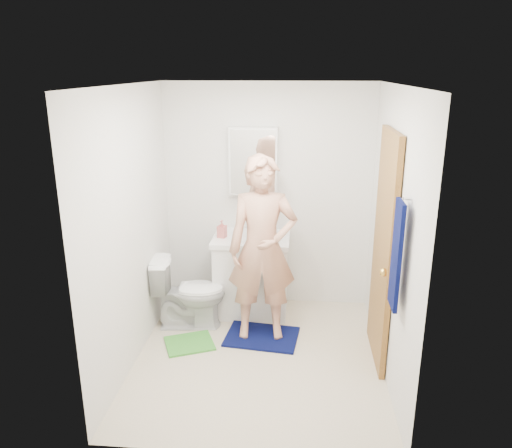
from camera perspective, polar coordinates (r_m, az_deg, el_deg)
The scene contains 22 objects.
floor at distance 4.71m, azimuth 0.30°, elevation -15.12°, with size 2.20×2.40×0.02m, color beige.
ceiling at distance 3.97m, azimuth 0.35°, elevation 15.77°, with size 2.20×2.40×0.02m, color white.
wall_back at distance 5.34m, azimuth 1.36°, elevation 3.08°, with size 2.20×0.02×2.40m, color silver.
wall_front at distance 3.07m, azimuth -1.51°, elevation -8.18°, with size 2.20×0.02×2.40m, color silver.
wall_left at distance 4.41m, azimuth -14.21°, elevation -0.60°, with size 0.02×2.40×2.40m, color silver.
wall_right at distance 4.25m, azimuth 15.42°, elevation -1.39°, with size 0.02×2.40×2.40m, color silver.
vanity_cabinet at distance 5.34m, azimuth -0.52°, elevation -6.02°, with size 0.75×0.55×0.80m, color white.
countertop at distance 5.18m, azimuth -0.53°, elevation -1.71°, with size 0.79×0.59×0.05m, color white.
sink_basin at distance 5.18m, azimuth -0.53°, elevation -1.55°, with size 0.40×0.40×0.03m, color white.
faucet at distance 5.33m, azimuth -0.35°, elevation -0.21°, with size 0.03×0.03×0.12m, color silver.
medicine_cabinet at distance 5.20m, azimuth -0.32°, elevation 7.20°, with size 0.50×0.12×0.70m, color white.
mirror_panel at distance 5.14m, azimuth -0.38°, elevation 7.08°, with size 0.46×0.01×0.66m, color white.
door at distance 4.44m, azimuth 14.34°, elevation -2.89°, with size 0.05×0.80×2.05m, color #9B672A.
door_knob at distance 4.16m, azimuth 14.39°, elevation -5.38°, with size 0.07×0.07×0.07m, color gold.
towel at distance 3.69m, azimuth 15.77°, elevation -3.48°, with size 0.03×0.24×0.80m, color #060C3F.
towel_hook at distance 3.57m, azimuth 16.95°, elevation 2.82°, with size 0.02×0.02×0.06m, color silver.
toilet at distance 5.11m, azimuth -7.65°, elevation -7.73°, with size 0.41×0.71×0.73m, color white.
bath_mat at distance 5.00m, azimuth 0.67°, elevation -12.75°, with size 0.69×0.49×0.02m, color #060C3F.
green_rug at distance 4.94m, azimuth -7.61°, elevation -13.37°, with size 0.44×0.37×0.02m, color green.
soap_dispenser at distance 5.14m, azimuth -3.91°, elevation -0.55°, with size 0.08×0.08×0.18m, color #C35D5B.
toothbrush_cup at distance 5.22m, azimuth 1.53°, elevation -0.69°, with size 0.13×0.13×0.10m, color #7E3E88.
man at distance 4.66m, azimuth 0.75°, elevation -2.89°, with size 0.65×0.42×1.77m, color tan.
Camera 1 is at (0.32, -3.96, 2.53)m, focal length 35.00 mm.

